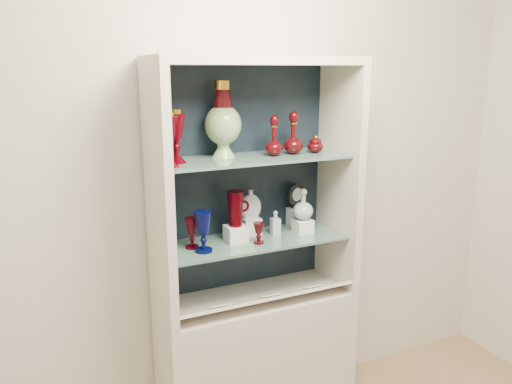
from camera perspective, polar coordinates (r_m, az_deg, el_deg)
name	(u,v)px	position (r m, az deg, el deg)	size (l,w,h in m)	color
wall_back	(238,164)	(2.61, -2.03, 3.19)	(3.50, 0.02, 2.80)	silver
cabinet_base	(256,361)	(2.80, 0.00, -18.71)	(1.00, 0.40, 0.75)	beige
cabinet_back_panel	(241,179)	(2.59, -1.76, 1.45)	(0.98, 0.02, 1.15)	black
cabinet_side_left	(159,197)	(2.27, -11.06, -0.60)	(0.04, 0.40, 1.15)	beige
cabinet_side_right	(339,178)	(2.66, 9.44, 1.56)	(0.04, 0.40, 1.15)	beige
cabinet_top_cap	(256,61)	(2.36, 0.00, 14.78)	(1.00, 0.40, 0.04)	beige
shelf_lower	(254,240)	(2.52, -0.19, -5.56)	(0.92, 0.34, 0.01)	slate
shelf_upper	(254,158)	(2.41, -0.20, 3.89)	(0.92, 0.34, 0.01)	slate
label_ledge	(265,299)	(2.51, 1.08, -12.14)	(0.92, 0.18, 0.01)	beige
label_card_0	(271,295)	(2.52, 1.69, -11.71)	(0.10, 0.07, 0.00)	white
label_card_1	(219,306)	(2.42, -4.21, -12.84)	(0.10, 0.07, 0.00)	white
label_card_2	(313,286)	(2.63, 6.54, -10.68)	(0.10, 0.07, 0.00)	white
pedestal_lamp_left	(168,140)	(2.18, -9.99, 5.91)	(0.09, 0.09, 0.24)	#450007
pedestal_lamp_right	(176,136)	(2.27, -9.15, 6.29)	(0.09, 0.09, 0.24)	#450007
enamel_urn	(223,119)	(2.39, -3.79, 8.28)	(0.18, 0.18, 0.36)	#094326
ruby_decanter_a	(274,133)	(2.43, 2.08, 6.74)	(0.09, 0.09, 0.22)	#43070A
ruby_decanter_b	(294,131)	(2.49, 4.32, 6.92)	(0.10, 0.10, 0.23)	#43070A
lidded_bowl	(315,144)	(2.55, 6.79, 5.48)	(0.08, 0.08, 0.09)	#43070A
cobalt_goblet	(203,232)	(2.34, -6.04, -4.53)	(0.08, 0.08, 0.20)	#01063B
ruby_goblet_tall	(192,233)	(2.40, -7.36, -4.65)	(0.06, 0.06, 0.15)	#450007
ruby_goblet_small	(259,233)	(2.45, 0.30, -4.72)	(0.05, 0.05, 0.11)	#43070A
riser_ruby_pitcher	(236,233)	(2.48, -2.34, -4.76)	(0.10, 0.10, 0.08)	silver
ruby_pitcher	(235,209)	(2.45, -2.37, -1.91)	(0.13, 0.08, 0.18)	#450007
clear_square_bottle	(275,223)	(2.57, 2.23, -3.54)	(0.05, 0.05, 0.13)	#A4B1BE
riser_flat_flask	(251,226)	(2.58, -0.60, -3.91)	(0.09, 0.09, 0.09)	silver
flat_flask	(251,203)	(2.55, -0.60, -1.31)	(0.11, 0.04, 0.15)	silver
riser_clear_round_decanter	(303,226)	(2.62, 5.35, -3.89)	(0.09, 0.09, 0.07)	silver
clear_round_decanter	(303,205)	(2.59, 5.41, -1.49)	(0.11, 0.11, 0.16)	#A4B1BE
riser_cameo_medallion	(296,217)	(2.73, 4.55, -2.86)	(0.08, 0.08, 0.10)	silver
cameo_medallion	(296,195)	(2.69, 4.60, -0.39)	(0.12, 0.04, 0.14)	black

